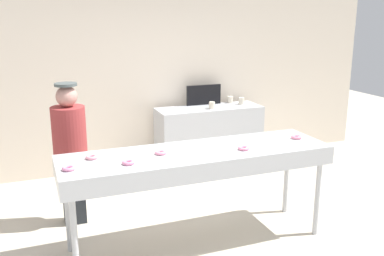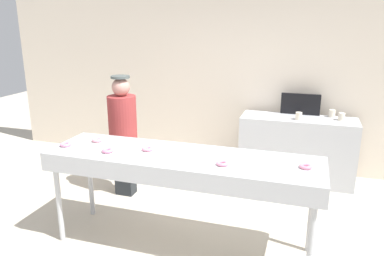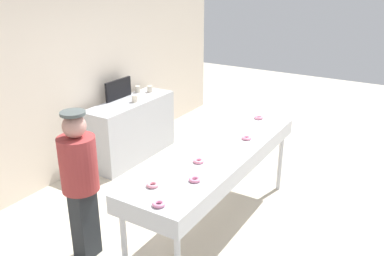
{
  "view_description": "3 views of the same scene",
  "coord_description": "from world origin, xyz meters",
  "px_view_note": "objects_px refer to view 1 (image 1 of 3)",
  "views": [
    {
      "loc": [
        -1.54,
        -3.83,
        2.33
      ],
      "look_at": [
        0.08,
        0.35,
        1.15
      ],
      "focal_mm": 40.73,
      "sensor_mm": 36.0,
      "label": 1
    },
    {
      "loc": [
        1.14,
        -3.24,
        2.26
      ],
      "look_at": [
        -0.01,
        0.36,
        1.19
      ],
      "focal_mm": 34.83,
      "sensor_mm": 36.0,
      "label": 2
    },
    {
      "loc": [
        -3.57,
        -1.86,
        2.82
      ],
      "look_at": [
        0.03,
        0.35,
        1.18
      ],
      "focal_mm": 37.75,
      "sensor_mm": 36.0,
      "label": 3
    }
  ],
  "objects_px": {
    "paper_cup_2": "(241,101)",
    "menu_display": "(204,95)",
    "strawberry_donut_4": "(92,157)",
    "paper_cup_0": "(212,105)",
    "strawberry_donut_1": "(69,168)",
    "worker_baker": "(70,144)",
    "strawberry_donut_0": "(244,148)",
    "fryer_conveyor": "(197,160)",
    "strawberry_donut_2": "(296,137)",
    "strawberry_donut_5": "(161,153)",
    "paper_cup_1": "(230,100)",
    "prep_counter": "(209,137)",
    "strawberry_donut_3": "(128,162)"
  },
  "relations": [
    {
      "from": "paper_cup_2",
      "to": "menu_display",
      "type": "distance_m",
      "value": 0.6
    },
    {
      "from": "strawberry_donut_4",
      "to": "paper_cup_0",
      "type": "xyz_separation_m",
      "value": [
        2.05,
        1.87,
        -0.02
      ]
    },
    {
      "from": "strawberry_donut_1",
      "to": "worker_baker",
      "type": "relative_size",
      "value": 0.07
    },
    {
      "from": "strawberry_donut_0",
      "to": "paper_cup_2",
      "type": "height_order",
      "value": "paper_cup_2"
    },
    {
      "from": "fryer_conveyor",
      "to": "strawberry_donut_4",
      "type": "distance_m",
      "value": 1.03
    },
    {
      "from": "strawberry_donut_0",
      "to": "strawberry_donut_2",
      "type": "relative_size",
      "value": 1.0
    },
    {
      "from": "paper_cup_0",
      "to": "menu_display",
      "type": "height_order",
      "value": "menu_display"
    },
    {
      "from": "strawberry_donut_5",
      "to": "paper_cup_1",
      "type": "relative_size",
      "value": 1.08
    },
    {
      "from": "prep_counter",
      "to": "strawberry_donut_4",
      "type": "bearing_deg",
      "value": -136.1
    },
    {
      "from": "strawberry_donut_3",
      "to": "menu_display",
      "type": "height_order",
      "value": "menu_display"
    },
    {
      "from": "strawberry_donut_4",
      "to": "prep_counter",
      "type": "relative_size",
      "value": 0.07
    },
    {
      "from": "strawberry_donut_5",
      "to": "menu_display",
      "type": "xyz_separation_m",
      "value": [
        1.41,
        2.3,
        0.08
      ]
    },
    {
      "from": "strawberry_donut_1",
      "to": "strawberry_donut_3",
      "type": "xyz_separation_m",
      "value": [
        0.52,
        -0.04,
        0.0
      ]
    },
    {
      "from": "strawberry_donut_4",
      "to": "paper_cup_1",
      "type": "bearing_deg",
      "value": 41.02
    },
    {
      "from": "fryer_conveyor",
      "to": "paper_cup_0",
      "type": "xyz_separation_m",
      "value": [
        1.03,
        2.0,
        0.09
      ]
    },
    {
      "from": "strawberry_donut_5",
      "to": "paper_cup_0",
      "type": "height_order",
      "value": "paper_cup_0"
    },
    {
      "from": "menu_display",
      "to": "paper_cup_0",
      "type": "bearing_deg",
      "value": -90.65
    },
    {
      "from": "strawberry_donut_2",
      "to": "menu_display",
      "type": "bearing_deg",
      "value": 93.26
    },
    {
      "from": "strawberry_donut_5",
      "to": "paper_cup_1",
      "type": "height_order",
      "value": "paper_cup_1"
    },
    {
      "from": "paper_cup_2",
      "to": "strawberry_donut_1",
      "type": "bearing_deg",
      "value": -141.7
    },
    {
      "from": "prep_counter",
      "to": "paper_cup_2",
      "type": "relative_size",
      "value": 15.39
    },
    {
      "from": "strawberry_donut_2",
      "to": "worker_baker",
      "type": "distance_m",
      "value": 2.48
    },
    {
      "from": "strawberry_donut_1",
      "to": "strawberry_donut_0",
      "type": "bearing_deg",
      "value": -0.89
    },
    {
      "from": "strawberry_donut_2",
      "to": "strawberry_donut_0",
      "type": "bearing_deg",
      "value": -168.04
    },
    {
      "from": "strawberry_donut_3",
      "to": "worker_baker",
      "type": "height_order",
      "value": "worker_baker"
    },
    {
      "from": "paper_cup_0",
      "to": "paper_cup_2",
      "type": "distance_m",
      "value": 0.58
    },
    {
      "from": "strawberry_donut_2",
      "to": "strawberry_donut_4",
      "type": "xyz_separation_m",
      "value": [
        -2.19,
        0.11,
        0.0
      ]
    },
    {
      "from": "paper_cup_2",
      "to": "prep_counter",
      "type": "bearing_deg",
      "value": -176.34
    },
    {
      "from": "strawberry_donut_4",
      "to": "strawberry_donut_3",
      "type": "bearing_deg",
      "value": -43.66
    },
    {
      "from": "strawberry_donut_4",
      "to": "paper_cup_0",
      "type": "relative_size",
      "value": 1.08
    },
    {
      "from": "fryer_conveyor",
      "to": "strawberry_donut_1",
      "type": "relative_size",
      "value": 24.03
    },
    {
      "from": "strawberry_donut_5",
      "to": "paper_cup_2",
      "type": "height_order",
      "value": "paper_cup_2"
    },
    {
      "from": "menu_display",
      "to": "strawberry_donut_5",
      "type": "bearing_deg",
      "value": -121.49
    },
    {
      "from": "strawberry_donut_3",
      "to": "strawberry_donut_5",
      "type": "height_order",
      "value": "same"
    },
    {
      "from": "strawberry_donut_0",
      "to": "paper_cup_2",
      "type": "bearing_deg",
      "value": 63.08
    },
    {
      "from": "strawberry_donut_2",
      "to": "strawberry_donut_5",
      "type": "distance_m",
      "value": 1.54
    },
    {
      "from": "strawberry_donut_0",
      "to": "strawberry_donut_3",
      "type": "height_order",
      "value": "same"
    },
    {
      "from": "strawberry_donut_5",
      "to": "fryer_conveyor",
      "type": "bearing_deg",
      "value": -3.53
    },
    {
      "from": "paper_cup_2",
      "to": "strawberry_donut_2",
      "type": "bearing_deg",
      "value": -101.47
    },
    {
      "from": "paper_cup_0",
      "to": "strawberry_donut_1",
      "type": "bearing_deg",
      "value": -137.26
    },
    {
      "from": "strawberry_donut_2",
      "to": "strawberry_donut_1",
      "type": "bearing_deg",
      "value": -176.99
    },
    {
      "from": "prep_counter",
      "to": "menu_display",
      "type": "height_order",
      "value": "menu_display"
    },
    {
      "from": "paper_cup_0",
      "to": "strawberry_donut_0",
      "type": "bearing_deg",
      "value": -105.43
    },
    {
      "from": "fryer_conveyor",
      "to": "strawberry_donut_3",
      "type": "bearing_deg",
      "value": -168.59
    },
    {
      "from": "paper_cup_0",
      "to": "menu_display",
      "type": "xyz_separation_m",
      "value": [
        0.0,
        0.33,
        0.1
      ]
    },
    {
      "from": "strawberry_donut_3",
      "to": "worker_baker",
      "type": "relative_size",
      "value": 0.07
    },
    {
      "from": "worker_baker",
      "to": "paper_cup_0",
      "type": "bearing_deg",
      "value": -162.61
    },
    {
      "from": "strawberry_donut_5",
      "to": "paper_cup_1",
      "type": "distance_m",
      "value": 2.94
    },
    {
      "from": "strawberry_donut_0",
      "to": "paper_cup_2",
      "type": "relative_size",
      "value": 1.08
    },
    {
      "from": "paper_cup_2",
      "to": "strawberry_donut_4",
      "type": "bearing_deg",
      "value": -142.44
    }
  ]
}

